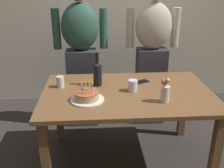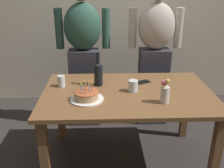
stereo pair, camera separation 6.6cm
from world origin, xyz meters
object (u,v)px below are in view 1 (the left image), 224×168
(person_man_bearded, at_px, (81,54))
(flower_vase, at_px, (165,91))
(water_glass_far, at_px, (60,82))
(birthday_cake, at_px, (87,96))
(wine_bottle, at_px, (98,73))
(cell_phone, at_px, (141,82))
(water_glass_near, at_px, (133,86))
(person_woman_cardigan, at_px, (152,53))

(person_man_bearded, bearing_deg, flower_vase, 124.99)
(person_man_bearded, bearing_deg, water_glass_far, 75.49)
(birthday_cake, distance_m, wine_bottle, 0.34)
(cell_phone, bearing_deg, wine_bottle, 162.17)
(water_glass_far, bearing_deg, birthday_cake, -50.20)
(water_glass_far, relative_size, wine_bottle, 0.33)
(wine_bottle, height_order, cell_phone, wine_bottle)
(water_glass_near, distance_m, person_man_bearded, 0.92)
(person_man_bearded, distance_m, person_woman_cardigan, 0.82)
(wine_bottle, bearing_deg, person_woman_cardigan, 44.06)
(wine_bottle, relative_size, flower_vase, 1.50)
(cell_phone, bearing_deg, person_man_bearded, 111.66)
(person_woman_cardigan, bearing_deg, birthday_cake, 51.97)
(water_glass_near, bearing_deg, person_woman_cardigan, 66.68)
(birthday_cake, bearing_deg, water_glass_near, 22.11)
(flower_vase, distance_m, person_woman_cardigan, 1.02)
(water_glass_near, xyz_separation_m, cell_phone, (0.11, 0.21, -0.05))
(water_glass_near, height_order, person_man_bearded, person_man_bearded)
(wine_bottle, distance_m, cell_phone, 0.44)
(water_glass_near, bearing_deg, water_glass_far, 168.07)
(person_man_bearded, bearing_deg, water_glass_near, 121.92)
(water_glass_far, height_order, wine_bottle, wine_bottle)
(water_glass_near, height_order, water_glass_far, same)
(birthday_cake, xyz_separation_m, water_glass_near, (0.40, 0.16, 0.02))
(birthday_cake, bearing_deg, flower_vase, -6.74)
(flower_vase, bearing_deg, wine_bottle, 143.60)
(wine_bottle, xyz_separation_m, person_man_bearded, (-0.18, 0.62, 0.01))
(water_glass_near, xyz_separation_m, water_glass_far, (-0.65, 0.14, 0.00))
(water_glass_near, bearing_deg, person_man_bearded, 121.92)
(flower_vase, bearing_deg, person_woman_cardigan, 83.83)
(birthday_cake, height_order, water_glass_far, birthday_cake)
(water_glass_far, height_order, person_man_bearded, person_man_bearded)
(water_glass_near, xyz_separation_m, person_woman_cardigan, (0.33, 0.78, 0.08))
(birthday_cake, relative_size, person_man_bearded, 0.17)
(wine_bottle, bearing_deg, person_man_bearded, 105.92)
(water_glass_far, xyz_separation_m, person_man_bearded, (0.17, 0.64, 0.08))
(water_glass_far, height_order, cell_phone, water_glass_far)
(birthday_cake, bearing_deg, person_man_bearded, 95.12)
(wine_bottle, height_order, person_man_bearded, person_man_bearded)
(person_man_bearded, bearing_deg, cell_phone, 136.37)
(birthday_cake, xyz_separation_m, person_man_bearded, (-0.08, 0.94, 0.10))
(water_glass_near, xyz_separation_m, wine_bottle, (-0.31, 0.16, 0.07))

